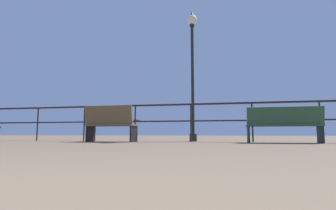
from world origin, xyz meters
TOP-DOWN VIEW (x-y plane):
  - pier_railing at (0.00, 7.42)m, footprint 23.78×0.05m
  - bench_near_left at (-2.18, 6.73)m, footprint 1.45×0.76m
  - bench_near_right at (2.35, 6.74)m, footprint 1.73×0.60m
  - lamppost_center at (0.03, 7.71)m, footprint 0.32×0.32m

SIDE VIEW (x-z plane):
  - bench_near_right at x=2.35m, z-range 0.06..0.93m
  - bench_near_left at x=-2.18m, z-range 0.03..1.03m
  - pier_railing at x=0.00m, z-range 0.25..1.35m
  - lamppost_center at x=0.03m, z-range 0.50..4.52m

